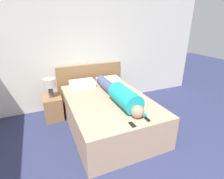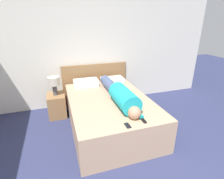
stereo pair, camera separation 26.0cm
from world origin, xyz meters
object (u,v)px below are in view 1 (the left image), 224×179
person_lying (120,94)px  tv_remote (146,119)px  bed (109,113)px  nightstand (53,108)px  cell_phone (132,125)px  pillow_near_headboard (82,84)px  pillow_second (108,80)px  table_lamp (50,84)px

person_lying → tv_remote: (0.10, -0.71, -0.13)m
bed → nightstand: bearing=141.6°
person_lying → cell_phone: (-0.17, -0.76, -0.13)m
bed → person_lying: person_lying is taller
pillow_near_headboard → pillow_second: bearing=0.0°
bed → person_lying: (0.15, -0.17, 0.43)m
table_lamp → pillow_near_headboard: table_lamp is taller
bed → pillow_second: bearing=68.4°
person_lying → cell_phone: bearing=-102.5°
pillow_near_headboard → table_lamp: bearing=-174.2°
person_lying → tv_remote: bearing=-82.1°
pillow_second → tv_remote: bearing=-92.8°
person_lying → pillow_near_headboard: bearing=113.6°
person_lying → tv_remote: 0.72m
table_lamp → pillow_second: size_ratio=0.78×
pillow_near_headboard → cell_phone: size_ratio=4.07×
tv_remote → cell_phone: 0.27m
bed → pillow_second: size_ratio=4.18×
bed → cell_phone: (-0.02, -0.93, 0.30)m
table_lamp → person_lying: size_ratio=0.23×
table_lamp → person_lying: (1.10, -0.92, -0.04)m
nightstand → bed: bearing=-38.4°
pillow_near_headboard → tv_remote: bearing=-72.7°
nightstand → pillow_near_headboard: (0.67, 0.07, 0.42)m
bed → cell_phone: bearing=-91.4°
cell_phone → pillow_near_headboard: bearing=98.6°
pillow_near_headboard → pillow_second: 0.61m
pillow_second → cell_phone: (-0.35, -1.75, -0.06)m
pillow_near_headboard → tv_remote: 1.78m
bed → cell_phone: cell_phone is taller
nightstand → pillow_near_headboard: 0.79m
table_lamp → cell_phone: (0.93, -1.68, -0.17)m
pillow_near_headboard → tv_remote: pillow_near_headboard is taller
pillow_near_headboard → pillow_second: pillow_near_headboard is taller
bed → table_lamp: (-0.95, 0.75, 0.47)m
table_lamp → tv_remote: size_ratio=2.62×
table_lamp → tv_remote: (1.20, -1.63, -0.16)m
bed → nightstand: (-0.95, 0.75, -0.05)m
person_lying → table_lamp: bearing=140.0°
pillow_second → tv_remote: pillow_second is taller
pillow_near_headboard → bed: bearing=-70.8°
table_lamp → tv_remote: 2.03m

